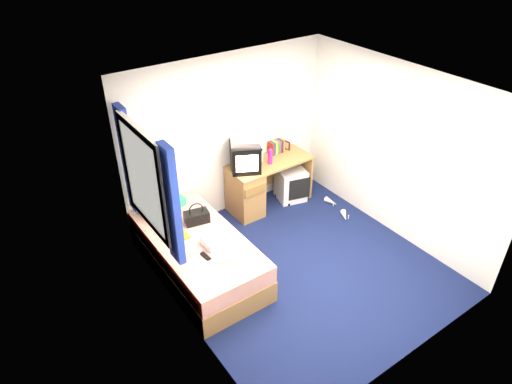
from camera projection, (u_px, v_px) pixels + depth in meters
ground at (300, 267)px, 5.94m from camera, size 3.40×3.40×0.00m
room_shell at (306, 171)px, 5.16m from camera, size 3.40×3.40×3.40m
bed at (198, 255)px, 5.75m from camera, size 1.01×2.00×0.54m
pillow at (162, 205)px, 6.10m from camera, size 0.61×0.46×0.12m
desk at (254, 186)px, 6.85m from camera, size 1.30×0.55×0.75m
storage_cube at (291, 184)px, 7.19m from camera, size 0.51×0.51×0.52m
crt_tv at (245, 157)px, 6.47m from camera, size 0.54×0.53×0.41m
vcr at (245, 142)px, 6.35m from camera, size 0.49×0.45×0.08m
book_row at (276, 147)px, 6.97m from camera, size 0.24×0.13×0.20m
picture_frame at (287, 145)px, 7.08m from camera, size 0.04×0.12×0.14m
pink_water_bottle at (270, 157)px, 6.68m from camera, size 0.07×0.07×0.21m
aerosol_can at (262, 156)px, 6.76m from camera, size 0.06×0.06×0.18m
handbag at (197, 217)px, 5.83m from camera, size 0.34×0.23×0.29m
towel at (216, 241)px, 5.47m from camera, size 0.31×0.26×0.10m
magazine at (178, 235)px, 5.64m from camera, size 0.21×0.28×0.01m
water_bottle at (188, 252)px, 5.32m from camera, size 0.21×0.13×0.07m
colour_swatch_fan at (227, 261)px, 5.23m from camera, size 0.22×0.16×0.01m
remote_control at (205, 256)px, 5.29m from camera, size 0.06×0.16×0.02m
window_assembly at (147, 181)px, 5.05m from camera, size 0.11×1.42×1.40m
white_heels at (338, 209)px, 7.00m from camera, size 0.25×0.62×0.09m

